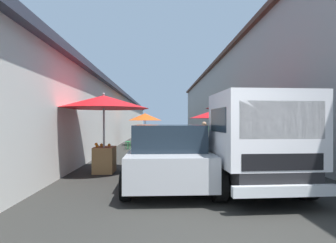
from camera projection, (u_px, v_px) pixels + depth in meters
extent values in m
plane|color=#282826|center=(175.00, 147.00, 16.13)|extent=(90.00, 90.00, 0.00)
cube|color=silver|center=(69.00, 119.00, 18.15)|extent=(49.50, 7.00, 3.36)
cube|color=#383D4C|center=(69.00, 93.00, 18.15)|extent=(49.80, 7.50, 0.24)
cube|color=gray|center=(276.00, 99.00, 18.61)|extent=(49.50, 7.00, 6.14)
cube|color=#4C3328|center=(276.00, 53.00, 18.61)|extent=(49.80, 7.50, 0.24)
cylinder|color=#9E9EA3|center=(212.00, 131.00, 13.80)|extent=(0.06, 0.06, 2.08)
cone|color=red|center=(212.00, 115.00, 13.80)|extent=(2.29, 2.29, 0.38)
sphere|color=#9E9EA3|center=(212.00, 110.00, 13.80)|extent=(0.07, 0.07, 0.07)
cube|color=brown|center=(211.00, 144.00, 13.59)|extent=(0.92, 0.71, 0.73)
sphere|color=orange|center=(213.00, 137.00, 13.39)|extent=(0.09, 0.09, 0.09)
sphere|color=orange|center=(211.00, 136.00, 13.56)|extent=(0.09, 0.09, 0.09)
sphere|color=orange|center=(217.00, 137.00, 13.42)|extent=(0.09, 0.09, 0.09)
sphere|color=orange|center=(210.00, 135.00, 13.71)|extent=(0.09, 0.09, 0.09)
cylinder|color=#9E9EA3|center=(244.00, 131.00, 9.70)|extent=(0.06, 0.06, 2.34)
cone|color=red|center=(244.00, 104.00, 9.70)|extent=(2.73, 2.73, 0.33)
sphere|color=#9E9EA3|center=(244.00, 98.00, 9.70)|extent=(0.07, 0.07, 0.07)
cube|color=brown|center=(244.00, 152.00, 9.80)|extent=(0.80, 0.65, 0.82)
sphere|color=orange|center=(237.00, 139.00, 9.89)|extent=(0.09, 0.09, 0.09)
sphere|color=orange|center=(237.00, 139.00, 10.06)|extent=(0.09, 0.09, 0.09)
sphere|color=orange|center=(241.00, 139.00, 9.95)|extent=(0.09, 0.09, 0.09)
sphere|color=orange|center=(244.00, 139.00, 10.06)|extent=(0.09, 0.09, 0.09)
cylinder|color=#9E9EA3|center=(104.00, 135.00, 7.81)|extent=(0.06, 0.06, 2.29)
cone|color=red|center=(104.00, 102.00, 7.81)|extent=(2.62, 2.62, 0.38)
sphere|color=#9E9EA3|center=(104.00, 94.00, 7.81)|extent=(0.07, 0.07, 0.07)
cube|color=#9E7547|center=(105.00, 160.00, 8.05)|extent=(0.76, 0.59, 0.77)
sphere|color=orange|center=(101.00, 145.00, 8.22)|extent=(0.09, 0.09, 0.09)
sphere|color=orange|center=(109.00, 145.00, 8.17)|extent=(0.09, 0.09, 0.09)
sphere|color=orange|center=(109.00, 145.00, 8.16)|extent=(0.09, 0.09, 0.09)
sphere|color=orange|center=(96.00, 144.00, 7.79)|extent=(0.09, 0.09, 0.09)
sphere|color=orange|center=(97.00, 146.00, 7.87)|extent=(0.09, 0.09, 0.09)
sphere|color=orange|center=(103.00, 145.00, 8.01)|extent=(0.09, 0.09, 0.09)
cylinder|color=#9E9EA3|center=(145.00, 129.00, 17.12)|extent=(0.06, 0.06, 2.05)
cone|color=#D84C14|center=(145.00, 117.00, 17.12)|extent=(2.14, 2.14, 0.45)
sphere|color=#9E9EA3|center=(145.00, 113.00, 17.12)|extent=(0.07, 0.07, 0.07)
cube|color=brown|center=(148.00, 140.00, 17.04)|extent=(0.83, 0.69, 0.70)
sphere|color=orange|center=(150.00, 134.00, 16.89)|extent=(0.09, 0.09, 0.09)
sphere|color=orange|center=(147.00, 134.00, 17.26)|extent=(0.09, 0.09, 0.09)
sphere|color=orange|center=(148.00, 133.00, 16.92)|extent=(0.09, 0.09, 0.09)
sphere|color=orange|center=(145.00, 134.00, 17.19)|extent=(0.09, 0.09, 0.09)
sphere|color=orange|center=(150.00, 134.00, 17.12)|extent=(0.09, 0.09, 0.09)
cube|color=#ADAFB5|center=(167.00, 161.00, 6.56)|extent=(3.93, 1.78, 0.64)
cube|color=#19232D|center=(167.00, 136.00, 6.41)|extent=(2.36, 1.55, 0.56)
cube|color=black|center=(164.00, 159.00, 8.47)|extent=(0.13, 1.65, 0.20)
cube|color=silver|center=(146.00, 150.00, 8.46)|extent=(0.06, 0.24, 0.14)
cube|color=silver|center=(183.00, 150.00, 8.52)|extent=(0.06, 0.24, 0.14)
cylinder|color=black|center=(136.00, 163.00, 7.85)|extent=(0.60, 0.21, 0.60)
cylinder|color=black|center=(194.00, 163.00, 7.93)|extent=(0.60, 0.21, 0.60)
cylinder|color=black|center=(126.00, 185.00, 5.20)|extent=(0.60, 0.21, 0.60)
cylinder|color=black|center=(214.00, 184.00, 5.28)|extent=(0.60, 0.21, 0.60)
cube|color=black|center=(235.00, 162.00, 6.80)|extent=(4.87, 1.71, 0.36)
cube|color=silver|center=(263.00, 129.00, 5.18)|extent=(1.62, 1.82, 1.40)
cube|color=#19232D|center=(282.00, 120.00, 4.44)|extent=(0.13, 1.47, 0.63)
cube|color=#19232D|center=(263.00, 120.00, 5.18)|extent=(1.13, 1.82, 0.45)
cube|color=black|center=(282.00, 162.00, 4.43)|extent=(0.13, 1.40, 0.28)
cube|color=silver|center=(285.00, 191.00, 4.35)|extent=(0.21, 1.75, 0.18)
cube|color=gray|center=(253.00, 142.00, 7.69)|extent=(3.16, 0.22, 0.50)
cube|color=gray|center=(197.00, 143.00, 7.55)|extent=(3.16, 0.22, 0.50)
cube|color=gray|center=(212.00, 139.00, 9.17)|extent=(0.14, 1.65, 0.50)
cylinder|color=black|center=(306.00, 181.00, 5.25)|extent=(0.73, 0.26, 0.72)
cylinder|color=black|center=(218.00, 183.00, 5.11)|extent=(0.73, 0.26, 0.72)
cylinder|color=black|center=(247.00, 159.00, 8.31)|extent=(0.73, 0.26, 0.72)
cylinder|color=black|center=(191.00, 160.00, 8.17)|extent=(0.73, 0.26, 0.72)
cylinder|color=#232328|center=(203.00, 148.00, 11.83)|extent=(0.14, 0.14, 0.75)
cylinder|color=#232328|center=(206.00, 147.00, 11.89)|extent=(0.14, 0.14, 0.75)
cube|color=#4C8C59|center=(204.00, 133.00, 11.86)|extent=(0.35, 0.48, 0.56)
sphere|color=#A57A5B|center=(204.00, 124.00, 11.86)|extent=(0.21, 0.21, 0.21)
cylinder|color=#4C8C59|center=(199.00, 132.00, 11.75)|extent=(0.08, 0.08, 0.51)
cylinder|color=#4C8C59|center=(209.00, 132.00, 11.96)|extent=(0.08, 0.08, 0.51)
cylinder|color=#665B4C|center=(224.00, 139.00, 16.75)|extent=(0.14, 0.14, 0.83)
cylinder|color=#665B4C|center=(224.00, 140.00, 16.58)|extent=(0.14, 0.14, 0.83)
cube|color=#D8C666|center=(224.00, 128.00, 16.66)|extent=(0.49, 0.23, 0.62)
sphere|color=tan|center=(224.00, 121.00, 16.66)|extent=(0.23, 0.23, 0.23)
cylinder|color=#D8C666|center=(223.00, 127.00, 16.96)|extent=(0.08, 0.08, 0.56)
cylinder|color=#D8C666|center=(225.00, 127.00, 16.37)|extent=(0.08, 0.08, 0.56)
cylinder|color=#1E8C3F|center=(128.00, 142.00, 14.73)|extent=(0.30, 0.30, 0.03)
cylinder|color=#1E8C3F|center=(128.00, 145.00, 14.85)|extent=(0.04, 0.04, 0.42)
cylinder|color=#1E8C3F|center=(126.00, 145.00, 14.73)|extent=(0.04, 0.04, 0.42)
cylinder|color=#1E8C3F|center=(128.00, 146.00, 14.62)|extent=(0.04, 0.04, 0.42)
cylinder|color=#1E8C3F|center=(130.00, 145.00, 14.74)|extent=(0.04, 0.04, 0.42)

